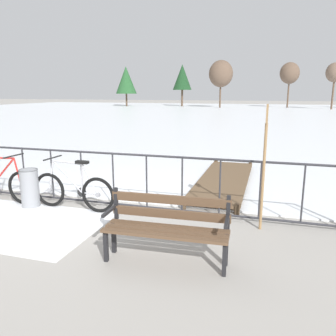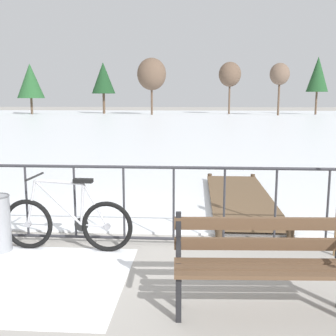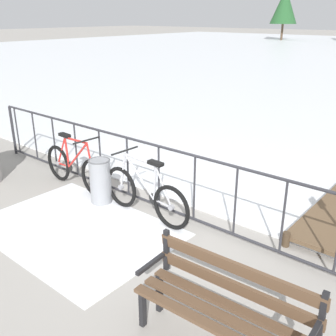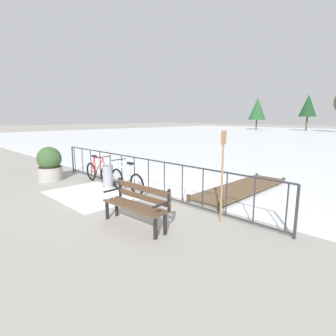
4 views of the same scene
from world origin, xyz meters
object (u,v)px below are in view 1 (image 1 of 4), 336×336
(park_bench, at_px, (167,223))
(oar_upright, at_px, (264,160))
(trash_bin, at_px, (30,188))
(bicycle_second, at_px, (73,190))
(bicycle_near_railing, at_px, (1,184))

(park_bench, xyz_separation_m, oar_upright, (1.14, 1.40, 0.63))
(park_bench, xyz_separation_m, trash_bin, (-3.13, 1.29, -0.14))
(bicycle_second, distance_m, oar_upright, 3.47)
(bicycle_near_railing, distance_m, bicycle_second, 1.65)
(bicycle_near_railing, bearing_deg, trash_bin, -6.62)
(bicycle_second, bearing_deg, oar_upright, 0.49)
(bicycle_near_railing, height_order, oar_upright, oar_upright)
(bicycle_near_railing, distance_m, oar_upright, 5.09)
(bicycle_near_railing, relative_size, trash_bin, 2.34)
(oar_upright, bearing_deg, park_bench, -129.07)
(bicycle_second, xyz_separation_m, park_bench, (2.24, -1.37, 0.14))
(trash_bin, bearing_deg, bicycle_near_railing, 173.38)
(trash_bin, bearing_deg, park_bench, -22.32)
(bicycle_second, height_order, trash_bin, bicycle_second)
(bicycle_near_railing, height_order, park_bench, bicycle_near_railing)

